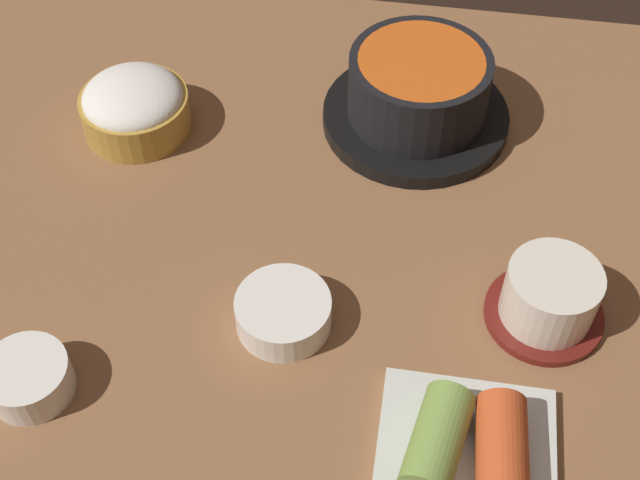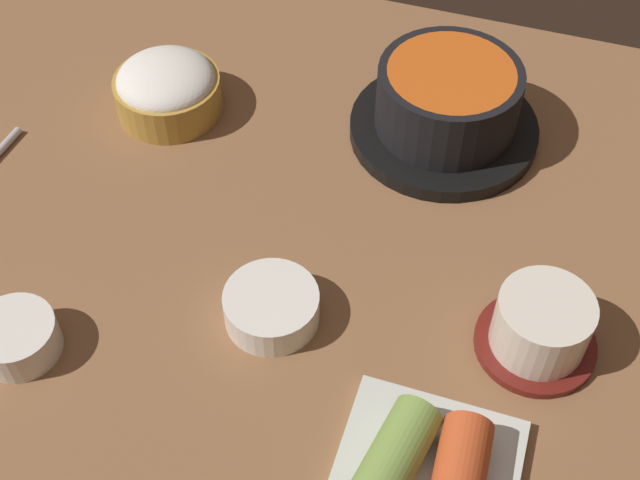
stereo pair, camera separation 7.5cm
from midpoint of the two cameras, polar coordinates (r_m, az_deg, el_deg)
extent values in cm
cube|color=brown|center=(79.80, -3.89, -0.72)|extent=(100.00, 76.00, 2.00)
cylinder|color=black|center=(89.40, 3.93, 8.00)|extent=(19.05, 19.05, 1.59)
cylinder|color=black|center=(86.67, 4.07, 10.00)|extent=(14.10, 14.10, 6.63)
cylinder|color=#D15619|center=(84.75, 4.19, 11.55)|extent=(12.41, 12.41, 0.60)
cylinder|color=#B78C38|center=(90.69, -14.45, 8.05)|extent=(10.95, 10.95, 4.02)
ellipsoid|color=white|center=(89.39, -14.70, 8.99)|extent=(10.07, 10.07, 3.83)
cylinder|color=maroon|center=(75.10, 11.83, -5.02)|extent=(10.12, 10.12, 0.80)
cylinder|color=silver|center=(72.71, 12.21, -3.69)|extent=(7.84, 7.84, 5.18)
cylinder|color=#C6D18C|center=(70.90, 12.51, -2.60)|extent=(6.67, 6.67, 0.40)
cylinder|color=white|center=(72.47, -5.06, -5.04)|extent=(8.13, 8.13, 3.08)
cylinder|color=#386B2D|center=(71.46, -5.12, -4.48)|extent=(6.67, 6.67, 0.50)
cube|color=silver|center=(67.24, 6.37, -14.45)|extent=(13.48, 13.48, 1.00)
cylinder|color=#7A9E47|center=(65.02, 4.44, -13.31)|extent=(5.33, 8.68, 3.83)
cylinder|color=#C64C23|center=(65.22, 8.68, -13.78)|extent=(4.14, 8.23, 3.83)
cylinder|color=white|center=(73.82, -21.57, -8.70)|extent=(6.86, 6.86, 3.25)
cylinder|color=#B73323|center=(72.76, -21.87, -8.16)|extent=(5.62, 5.62, 0.50)
camera|label=1|loc=(0.04, -92.87, -3.49)|focal=48.34mm
camera|label=2|loc=(0.04, 87.13, 3.49)|focal=48.34mm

